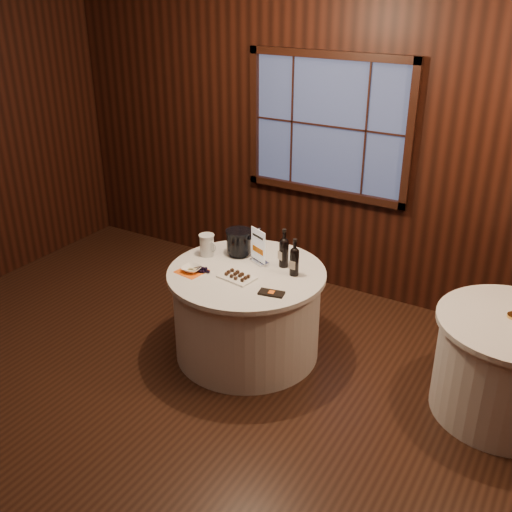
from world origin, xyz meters
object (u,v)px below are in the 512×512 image
Objects in this scene: sign_stand at (259,251)px; side_table at (507,367)px; ice_bucket at (239,242)px; port_bottle_left at (284,250)px; chocolate_box at (271,293)px; cracker_bowl at (192,269)px; grape_bunch at (202,270)px; chocolate_plate at (237,276)px; glass_pitcher at (207,245)px; main_table at (247,312)px; port_bottle_right at (294,260)px.

side_table is at bearing 28.16° from sign_stand.
ice_bucket reaches higher than side_table.
chocolate_box is at bearing -48.06° from port_bottle_left.
ice_bucket is 0.74m from chocolate_box.
ice_bucket is at bearing 70.98° from cracker_bowl.
side_table is at bearing 12.34° from grape_bunch.
port_bottle_left is 1.08× the size of chocolate_plate.
sign_stand is at bearing 22.93° from glass_pitcher.
ice_bucket reaches higher than cracker_bowl.
glass_pitcher is at bearing 102.01° from cracker_bowl.
cracker_bowl is at bearing -109.02° from ice_bucket.
main_table is at bearing 90.16° from chocolate_plate.
port_bottle_left is at bearing 47.27° from main_table.
chocolate_box is (0.36, -0.08, -0.01)m from chocolate_plate.
port_bottle_left is (-1.79, -0.07, 0.52)m from side_table.
cracker_bowl is at bearing -167.45° from side_table.
ice_bucket is (-0.43, 0.00, -0.02)m from port_bottle_left.
cracker_bowl is (-2.38, -0.53, 0.40)m from side_table.
port_bottle_right reaches higher than glass_pitcher.
main_table is 7.09× the size of grape_bunch.
cracker_bowl is at bearing -162.24° from grape_bunch.
chocolate_box is at bearing -2.42° from grape_bunch.
port_bottle_left is at bearing 23.33° from glass_pitcher.
cracker_bowl reaches higher than chocolate_box.
ice_bucket is (-0.23, 0.05, 0.01)m from sign_stand.
port_bottle_right is at bearing 21.10° from main_table.
cracker_bowl is (-0.38, -0.41, -0.08)m from sign_stand.
grape_bunch is 0.96× the size of glass_pitcher.
port_bottle_left is 1.46× the size of ice_bucket.
port_bottle_left reaches higher than glass_pitcher.
chocolate_plate is (-0.36, -0.28, -0.12)m from port_bottle_right.
sign_stand is at bearing -142.27° from port_bottle_left.
chocolate_box is at bearing -13.28° from chocolate_plate.
port_bottle_right is 0.83m from cracker_bowl.
ice_bucket reaches higher than chocolate_plate.
side_table is 3.51× the size of sign_stand.
port_bottle_right is at bearing 38.40° from chocolate_plate.
ice_bucket reaches higher than chocolate_box.
grape_bunch is at bearing -114.92° from port_bottle_left.
sign_stand is 1.01× the size of chocolate_plate.
chocolate_box is (0.36, -0.23, 0.39)m from main_table.
port_bottle_right is 2.01× the size of cracker_bowl.
port_bottle_right is 1.62× the size of chocolate_box.
ice_bucket is at bearing 129.98° from chocolate_box.
side_table is at bearing 1.81° from ice_bucket.
main_table is 0.58m from chocolate_box.
chocolate_box is at bearing -32.64° from main_table.
port_bottle_right is at bearing -174.35° from side_table.
cracker_bowl is at bearing -167.37° from chocolate_plate.
sign_stand is 2.00× the size of cracker_bowl.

